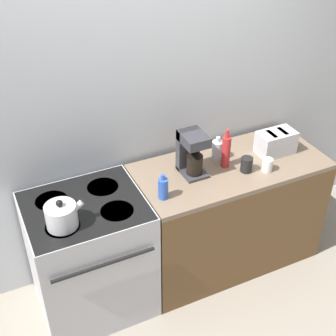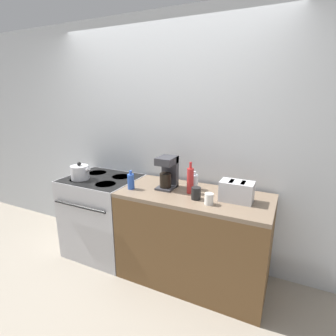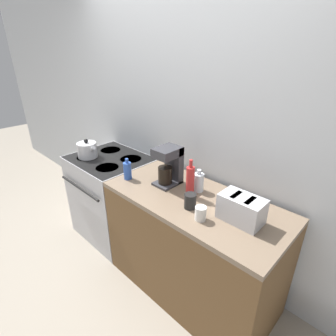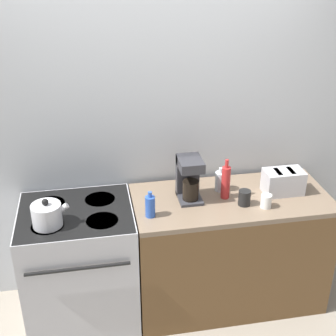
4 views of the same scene
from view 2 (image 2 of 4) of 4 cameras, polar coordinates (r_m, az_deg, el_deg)
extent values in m
plane|color=gray|center=(2.86, -7.62, -23.45)|extent=(12.00, 12.00, 0.00)
cube|color=silver|center=(2.89, -0.67, 5.76)|extent=(8.00, 0.05, 2.60)
cube|color=#B7B7BC|center=(3.15, -13.81, -10.00)|extent=(0.78, 0.67, 0.91)
cube|color=black|center=(2.99, -14.36, -2.28)|extent=(0.76, 0.65, 0.02)
cylinder|color=black|center=(3.01, -18.63, -2.45)|extent=(0.21, 0.21, 0.01)
cylinder|color=black|center=(2.78, -13.44, -3.50)|extent=(0.21, 0.21, 0.01)
cylinder|color=black|center=(3.20, -15.17, -1.08)|extent=(0.21, 0.21, 0.01)
cylinder|color=black|center=(2.99, -10.09, -1.95)|extent=(0.21, 0.21, 0.01)
cylinder|color=black|center=(2.81, -18.80, -7.96)|extent=(0.66, 0.02, 0.02)
cube|color=brown|center=(2.66, 5.53, -15.17)|extent=(1.41, 0.66, 0.87)
cube|color=#7A6651|center=(2.46, 5.81, -6.02)|extent=(1.41, 0.66, 0.04)
cylinder|color=silver|center=(2.98, -18.62, -0.93)|extent=(0.19, 0.19, 0.15)
sphere|color=black|center=(2.96, -18.78, 0.86)|extent=(0.04, 0.04, 0.04)
cylinder|color=silver|center=(2.91, -17.39, -0.59)|extent=(0.11, 0.04, 0.09)
cube|color=#BCBCC1|center=(2.33, 14.72, -4.94)|extent=(0.28, 0.17, 0.18)
cube|color=black|center=(2.31, 13.67, -2.84)|extent=(0.03, 0.12, 0.01)
cube|color=black|center=(2.29, 16.06, -3.15)|extent=(0.03, 0.12, 0.01)
cube|color=#333338|center=(2.58, -0.28, -4.19)|extent=(0.16, 0.21, 0.02)
cube|color=#333338|center=(2.60, 0.45, -0.61)|extent=(0.16, 0.06, 0.32)
cube|color=#333338|center=(2.50, -0.29, 1.64)|extent=(0.16, 0.21, 0.07)
cylinder|color=black|center=(2.53, -0.55, -2.68)|extent=(0.11, 0.11, 0.14)
cylinder|color=#2D56B7|center=(2.57, -8.07, -2.95)|extent=(0.07, 0.07, 0.15)
cylinder|color=#2D56B7|center=(2.54, -8.15, -0.98)|extent=(0.03, 0.03, 0.04)
cylinder|color=silver|center=(2.55, 5.64, -3.08)|extent=(0.08, 0.08, 0.14)
cylinder|color=silver|center=(2.52, 5.69, -1.13)|extent=(0.03, 0.03, 0.04)
cylinder|color=#B72828|center=(2.43, 4.86, -2.79)|extent=(0.06, 0.06, 0.24)
cylinder|color=#B72828|center=(2.39, 4.94, 0.59)|extent=(0.02, 0.02, 0.06)
cylinder|color=black|center=(2.32, 6.12, -5.49)|extent=(0.08, 0.08, 0.11)
cylinder|color=white|center=(2.23, 8.90, -6.66)|extent=(0.07, 0.07, 0.10)
camera|label=1|loc=(2.58, -75.62, 27.63)|focal=50.00mm
camera|label=3|loc=(0.87, 45.33, 21.19)|focal=28.00mm
camera|label=4|loc=(2.00, -90.22, 24.52)|focal=50.00mm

